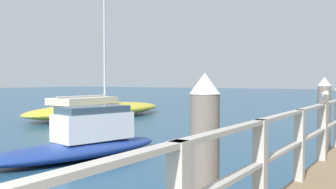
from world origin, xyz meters
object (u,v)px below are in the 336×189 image
object	(u,v)px
boat_0	(82,141)
boat_1	(98,109)
dock_piling_near	(205,169)
dock_piling_far	(324,118)
seagull_foreground	(325,95)

from	to	relation	value
boat_0	boat_1	world-z (taller)	boat_1
dock_piling_near	dock_piling_far	xyz separation A→B (m)	(0.00, 5.83, 0.00)
dock_piling_near	boat_1	xyz separation A→B (m)	(-11.04, 10.50, -0.52)
seagull_foreground	dock_piling_far	bearing A→B (deg)	-92.84
boat_0	boat_1	xyz separation A→B (m)	(-6.37, 7.41, 0.02)
dock_piling_far	dock_piling_near	bearing A→B (deg)	-90.00
boat_1	seagull_foreground	bearing A→B (deg)	-27.30
dock_piling_far	boat_0	size ratio (longest dim) A/B	0.40
boat_0	boat_1	size ratio (longest dim) A/B	0.44
dock_piling_far	boat_1	bearing A→B (deg)	157.06
dock_piling_near	seagull_foreground	size ratio (longest dim) A/B	3.88
seagull_foreground	boat_1	size ratio (longest dim) A/B	0.05
dock_piling_far	seagull_foreground	bearing A→B (deg)	-79.28
seagull_foreground	dock_piling_near	bearing A→B (deg)	70.71
dock_piling_near	boat_0	distance (m)	5.62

